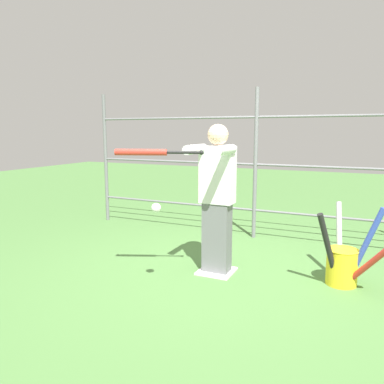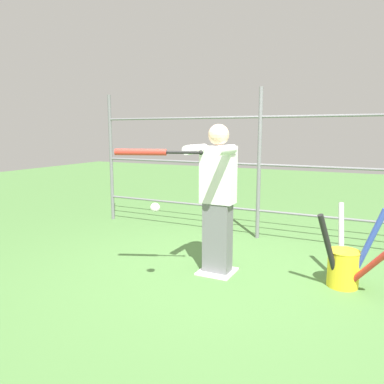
{
  "view_description": "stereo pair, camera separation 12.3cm",
  "coord_description": "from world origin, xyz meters",
  "px_view_note": "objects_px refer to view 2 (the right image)",
  "views": [
    {
      "loc": [
        -1.5,
        3.93,
        1.64
      ],
      "look_at": [
        0.17,
        0.32,
        0.99
      ],
      "focal_mm": 35.0,
      "sensor_mm": 36.0,
      "label": 1
    },
    {
      "loc": [
        -1.61,
        3.87,
        1.64
      ],
      "look_at": [
        0.17,
        0.32,
        0.99
      ],
      "focal_mm": 35.0,
      "sensor_mm": 36.0,
      "label": 2
    }
  ],
  "objects_px": {
    "batter": "(217,195)",
    "bat_bucket": "(345,264)",
    "softball_in_flight": "(155,208)",
    "baseball_bat_swinging": "(148,152)"
  },
  "relations": [
    {
      "from": "batter",
      "to": "baseball_bat_swinging",
      "type": "relative_size",
      "value": 2.03
    },
    {
      "from": "batter",
      "to": "baseball_bat_swinging",
      "type": "distance_m",
      "value": 0.96
    },
    {
      "from": "batter",
      "to": "softball_in_flight",
      "type": "relative_size",
      "value": 17.86
    },
    {
      "from": "batter",
      "to": "softball_in_flight",
      "type": "height_order",
      "value": "batter"
    },
    {
      "from": "batter",
      "to": "bat_bucket",
      "type": "xyz_separation_m",
      "value": [
        -1.37,
        -0.24,
        -0.68
      ]
    },
    {
      "from": "batter",
      "to": "bat_bucket",
      "type": "relative_size",
      "value": 1.92
    },
    {
      "from": "batter",
      "to": "softball_in_flight",
      "type": "distance_m",
      "value": 0.85
    },
    {
      "from": "bat_bucket",
      "to": "baseball_bat_swinging",
      "type": "bearing_deg",
      "value": 25.61
    },
    {
      "from": "baseball_bat_swinging",
      "to": "softball_in_flight",
      "type": "height_order",
      "value": "baseball_bat_swinging"
    },
    {
      "from": "softball_in_flight",
      "to": "bat_bucket",
      "type": "bearing_deg",
      "value": -149.23
    }
  ]
}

